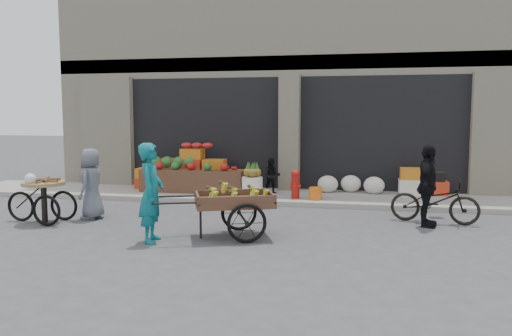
% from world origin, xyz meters
% --- Properties ---
extents(ground, '(80.00, 80.00, 0.00)m').
position_xyz_m(ground, '(0.00, 0.00, 0.00)').
color(ground, '#424244').
rests_on(ground, ground).
extents(sidewalk, '(18.00, 2.20, 0.12)m').
position_xyz_m(sidewalk, '(0.00, 4.10, 0.06)').
color(sidewalk, gray).
rests_on(sidewalk, ground).
extents(building, '(14.00, 6.45, 7.00)m').
position_xyz_m(building, '(0.00, 8.03, 3.37)').
color(building, beige).
rests_on(building, ground).
extents(fruit_display, '(3.10, 1.12, 1.24)m').
position_xyz_m(fruit_display, '(-2.48, 4.38, 0.67)').
color(fruit_display, red).
rests_on(fruit_display, sidewalk).
extents(pineapple_bin, '(0.52, 0.52, 0.50)m').
position_xyz_m(pineapple_bin, '(-0.75, 3.60, 0.37)').
color(pineapple_bin, silver).
rests_on(pineapple_bin, sidewalk).
extents(fire_hydrant, '(0.22, 0.22, 0.71)m').
position_xyz_m(fire_hydrant, '(0.35, 3.55, 0.50)').
color(fire_hydrant, '#A5140F').
rests_on(fire_hydrant, sidewalk).
extents(orange_bucket, '(0.32, 0.32, 0.30)m').
position_xyz_m(orange_bucket, '(0.85, 3.50, 0.27)').
color(orange_bucket, orange).
rests_on(orange_bucket, sidewalk).
extents(right_bay_goods, '(3.35, 0.60, 0.70)m').
position_xyz_m(right_bay_goods, '(2.61, 4.70, 0.41)').
color(right_bay_goods, silver).
rests_on(right_bay_goods, sidewalk).
extents(seated_person, '(0.51, 0.43, 0.93)m').
position_xyz_m(seated_person, '(-0.35, 4.20, 0.58)').
color(seated_person, black).
rests_on(seated_person, sidewalk).
extents(banana_cart, '(2.48, 1.67, 0.97)m').
position_xyz_m(banana_cart, '(-0.34, -0.11, 0.70)').
color(banana_cart, brown).
rests_on(banana_cart, ground).
extents(vendor_woman, '(0.51, 0.68, 1.70)m').
position_xyz_m(vendor_woman, '(-1.59, -0.71, 0.85)').
color(vendor_woman, '#0F6B77').
rests_on(vendor_woman, ground).
extents(tricycle_cart, '(1.43, 0.87, 0.95)m').
position_xyz_m(tricycle_cart, '(-4.35, 0.30, 0.57)').
color(tricycle_cart, '#9E7F51').
rests_on(tricycle_cart, ground).
extents(vendor_grey, '(0.51, 0.75, 1.48)m').
position_xyz_m(vendor_grey, '(-3.59, 0.84, 0.74)').
color(vendor_grey, slate).
rests_on(vendor_grey, ground).
extents(bicycle, '(1.80, 0.94, 0.90)m').
position_xyz_m(bicycle, '(3.37, 1.87, 0.45)').
color(bicycle, black).
rests_on(bicycle, ground).
extents(cyclist, '(0.58, 1.00, 1.60)m').
position_xyz_m(cyclist, '(3.17, 1.47, 0.80)').
color(cyclist, black).
rests_on(cyclist, ground).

